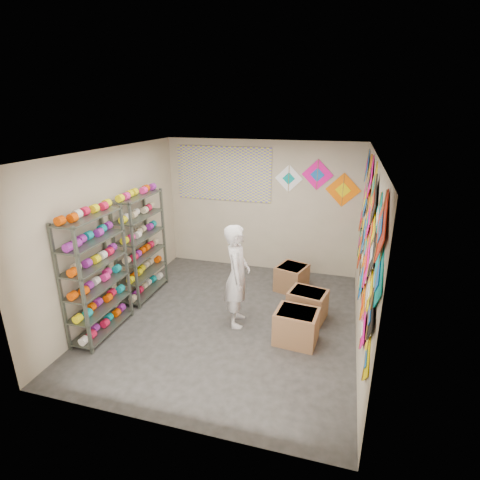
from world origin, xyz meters
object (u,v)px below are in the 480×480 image
(shelf_rack_back, at_px, (141,246))
(shopkeeper, at_px, (237,276))
(carton_a, at_px, (296,326))
(carton_c, at_px, (292,278))
(carton_b, at_px, (307,305))
(shelf_rack_front, at_px, (96,276))

(shelf_rack_back, xyz_separation_m, shopkeeper, (1.93, -0.48, -0.12))
(shopkeeper, bearing_deg, carton_a, -116.31)
(shopkeeper, height_order, carton_a, shopkeeper)
(carton_a, bearing_deg, carton_c, 106.32)
(carton_b, relative_size, carton_c, 1.06)
(carton_c, bearing_deg, shelf_rack_back, -142.72)
(shopkeeper, height_order, carton_c, shopkeeper)
(shopkeeper, height_order, carton_b, shopkeeper)
(shelf_rack_front, xyz_separation_m, shopkeeper, (1.93, 0.82, -0.12))
(carton_a, distance_m, carton_c, 1.70)
(carton_b, bearing_deg, shopkeeper, -145.15)
(shelf_rack_front, distance_m, carton_c, 3.49)
(shelf_rack_front, height_order, carton_c, shelf_rack_front)
(shopkeeper, relative_size, carton_a, 2.74)
(carton_b, height_order, carton_c, same)
(shelf_rack_front, xyz_separation_m, carton_b, (2.99, 1.27, -0.71))
(shelf_rack_front, relative_size, shelf_rack_back, 1.00)
(carton_a, bearing_deg, shelf_rack_front, -163.49)
(shelf_rack_back, height_order, carton_a, shelf_rack_back)
(shelf_rack_back, height_order, carton_b, shelf_rack_back)
(carton_b, bearing_deg, shelf_rack_front, -145.11)
(shelf_rack_back, bearing_deg, carton_c, 19.61)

